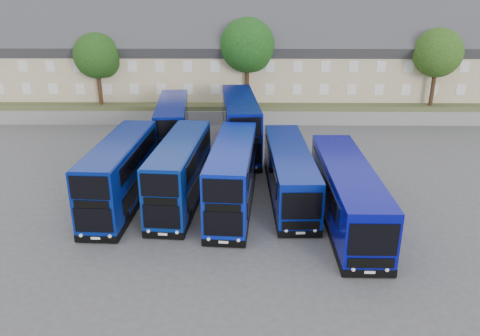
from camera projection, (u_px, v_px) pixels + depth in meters
name	position (u px, v px, depth m)	size (l,w,h in m)	color
ground	(216.00, 231.00, 28.57)	(120.00, 120.00, 0.00)	#4E4E54
retaining_wall	(229.00, 118.00, 50.72)	(70.00, 0.40, 1.50)	slate
earth_bank	(231.00, 96.00, 59.98)	(80.00, 20.00, 2.00)	#4A552F
terrace_row	(282.00, 56.00, 54.18)	(66.00, 10.40, 11.20)	tan
dd_front_left	(121.00, 175.00, 31.40)	(3.05, 11.18, 4.40)	navy
dd_front_mid	(181.00, 173.00, 31.76)	(3.37, 11.07, 4.33)	navy
dd_front_right	(233.00, 177.00, 30.97)	(3.33, 11.22, 4.40)	#091EA7
dd_rear_left	(173.00, 127.00, 42.37)	(3.55, 11.27, 4.41)	navy
dd_rear_right	(240.00, 125.00, 42.08)	(3.77, 12.38, 4.85)	#060F7D
coach_east_a	(289.00, 173.00, 32.88)	(2.98, 12.69, 3.45)	navy
coach_east_b	(346.00, 194.00, 29.34)	(2.89, 13.33, 3.64)	#070B8D
tree_west	(98.00, 57.00, 49.64)	(4.80, 4.80, 7.65)	#382314
tree_mid	(249.00, 47.00, 49.58)	(5.76, 5.76, 9.18)	#382314
tree_east	(439.00, 55.00, 49.16)	(5.12, 5.12, 8.16)	#382314
tree_far	(467.00, 44.00, 55.52)	(5.44, 5.44, 8.67)	#382314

